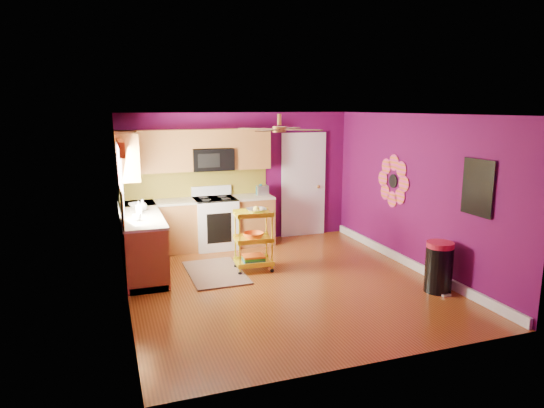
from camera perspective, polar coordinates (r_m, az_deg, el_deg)
name	(u,v)px	position (r m, az deg, el deg)	size (l,w,h in m)	color
ground	(283,282)	(7.40, 1.36, -9.21)	(5.00, 5.00, 0.00)	brown
room_envelope	(286,175)	(7.01, 1.63, 3.41)	(4.54, 5.04, 2.52)	#580A47
lower_cabinets	(175,233)	(8.65, -11.33, -3.37)	(2.81, 2.31, 0.94)	brown
electric_range	(215,222)	(9.11, -6.70, -2.16)	(0.76, 0.66, 1.13)	white
upper_cabinetry	(175,153)	(8.78, -11.33, 5.90)	(2.80, 2.30, 1.26)	brown
left_window	(120,166)	(7.59, -17.43, 4.30)	(0.08, 1.35, 1.08)	white
panel_door	(303,186)	(9.85, 3.70, 2.13)	(0.95, 0.11, 2.15)	white
right_wall_art	(427,184)	(7.81, 17.83, 2.29)	(0.04, 2.74, 1.04)	black
ceiling_fan	(279,129)	(7.13, 0.88, 8.86)	(1.01, 1.01, 0.26)	#BF8C3F
shag_rug	(215,272)	(7.84, -6.68, -8.01)	(0.84, 1.37, 0.02)	black
rolling_cart	(254,238)	(7.77, -2.14, -3.99)	(0.62, 0.47, 1.06)	yellow
trash_can	(439,267)	(7.33, 19.03, -7.03)	(0.40, 0.43, 0.73)	black
teal_kettle	(261,190)	(9.32, -1.34, 1.61)	(0.18, 0.18, 0.21)	#126989
toaster	(262,190)	(9.31, -1.14, 1.64)	(0.22, 0.15, 0.18)	beige
soap_bottle_a	(139,208)	(7.91, -15.42, -0.41)	(0.09, 0.10, 0.21)	#EA3F72
soap_bottle_b	(143,205)	(8.15, -14.97, -0.12)	(0.15, 0.15, 0.19)	white
counter_dish	(135,205)	(8.54, -15.78, -0.09)	(0.23, 0.23, 0.06)	white
counter_cup	(137,217)	(7.46, -15.63, -1.54)	(0.13, 0.13, 0.10)	white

